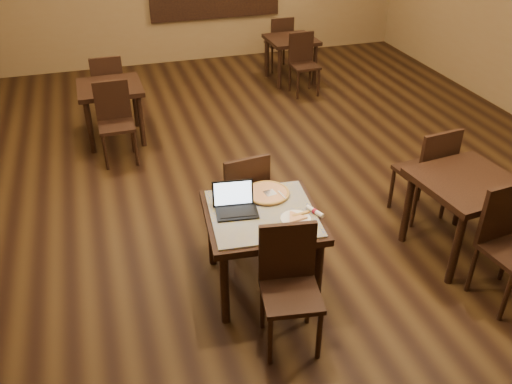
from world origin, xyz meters
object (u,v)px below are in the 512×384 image
object	(u,v)px
tiled_table	(262,223)
other_table_b	(111,95)
chair_main_far	(243,195)
other_table_a_chair_far	(280,41)
other_table_b_chair_far	(108,85)
pizza_pan	(267,194)
other_table_a	(291,45)
laptop	(235,203)
other_table_a_chair_near	(303,60)
other_table_c_chair_near	(508,238)
other_table_b_chair_near	(115,117)
other_table_c	(466,193)
chair_main_near	(289,280)
other_table_c_chair_far	(429,169)

from	to	relation	value
tiled_table	other_table_b	distance (m)	3.47
chair_main_far	other_table_b	bearing A→B (deg)	-76.62
other_table_a_chair_far	other_table_b_chair_far	size ratio (longest dim) A/B	0.96
pizza_pan	other_table_b	xyz separation A→B (m)	(-1.09, 3.10, -0.15)
other_table_a	other_table_a_chair_far	distance (m)	0.54
other_table_a	laptop	bearing A→B (deg)	-116.34
tiled_table	other_table_a_chair_near	bearing A→B (deg)	69.90
laptop	other_table_c_chair_near	bearing A→B (deg)	-13.00
pizza_pan	other_table_a_chair_far	xyz separation A→B (m)	(1.88, 5.02, -0.24)
chair_main_far	other_table_a_chair_near	distance (m)	4.08
laptop	other_table_b_chair_far	xyz separation A→B (m)	(-0.77, 3.79, -0.28)
chair_main_far	other_table_b_chair_near	xyz separation A→B (m)	(-0.98, 2.16, -0.01)
tiled_table	other_table_c_chair_near	bearing A→B (deg)	-14.50
other_table_c	chair_main_near	bearing A→B (deg)	-170.89
other_table_b_chair_near	other_table_c_chair_far	distance (m)	3.66
other_table_b	other_table_b_chair_near	xyz separation A→B (m)	(-0.00, -0.56, -0.08)
other_table_b	tiled_table	bearing A→B (deg)	-74.32
chair_main_far	other_table_b_chair_far	size ratio (longest dim) A/B	1.03
other_table_a_chair_far	other_table_b_chair_near	size ratio (longest dim) A/B	0.96
tiled_table	other_table_b_chair_near	distance (m)	2.94
other_table_b_chair_far	other_table_c	size ratio (longest dim) A/B	1.03
other_table_a	other_table_c_chair_near	size ratio (longest dim) A/B	0.76
chair_main_far	other_table_c_chair_far	distance (m)	1.89
chair_main_near	laptop	bearing A→B (deg)	115.66
other_table_c_chair_near	other_table_a	bearing A→B (deg)	82.13
chair_main_far	other_table_c	xyz separation A→B (m)	(1.88, -0.70, 0.10)
chair_main_near	laptop	world-z (taller)	laptop
other_table_a_chair_near	other_table_b_chair_far	xyz separation A→B (m)	(-2.97, -0.28, 0.02)
other_table_a_chair_far	other_table_b_chair_near	bearing A→B (deg)	39.02
tiled_table	chair_main_near	size ratio (longest dim) A/B	1.02
chair_main_far	pizza_pan	xyz separation A→B (m)	(0.11, -0.37, 0.21)
other_table_b	other_table_c_chair_far	size ratio (longest dim) A/B	0.79
other_table_b	other_table_c_chair_far	bearing A→B (deg)	-45.13
pizza_pan	other_table_c	xyz separation A→B (m)	(1.77, -0.33, -0.11)
pizza_pan	other_table_b_chair_far	xyz separation A→B (m)	(-1.09, 3.66, -0.22)
other_table_a_chair_far	other_table_c_chair_far	distance (m)	4.75
other_table_b	other_table_c_chair_far	xyz separation A→B (m)	(2.87, -2.83, -0.04)
other_table_c	other_table_c_chair_near	distance (m)	0.60
other_table_a_chair_far	other_table_c_chair_near	xyz separation A→B (m)	(-0.12, -5.94, 0.05)
other_table_a_chair_near	other_table_b_chair_near	xyz separation A→B (m)	(-2.97, -1.41, 0.02)
other_table_c	other_table_a	bearing A→B (deg)	82.09
other_table_a_chair_far	chair_main_far	bearing A→B (deg)	65.94
chair_main_far	other_table_c_chair_near	size ratio (longest dim) A/B	0.97
other_table_a	other_table_b_chair_far	world-z (taller)	other_table_b_chair_far
other_table_a_chair_near	laptop	bearing A→B (deg)	-119.20
other_table_a	other_table_b_chair_far	size ratio (longest dim) A/B	0.80
chair_main_far	laptop	xyz separation A→B (m)	(-0.21, -0.51, 0.26)
other_table_a_chair_near	other_table_c_chair_near	bearing A→B (deg)	-92.26
pizza_pan	chair_main_far	bearing A→B (deg)	106.44
other_table_b	chair_main_far	bearing A→B (deg)	-70.73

